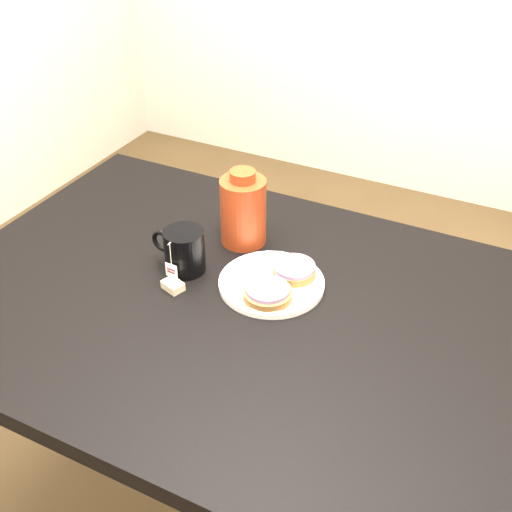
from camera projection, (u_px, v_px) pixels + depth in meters
name	position (u px, v px, depth m)	size (l,w,h in m)	color
table	(260.00, 338.00, 1.37)	(1.40, 0.90, 0.75)	black
plate	(271.00, 282.00, 1.37)	(0.23, 0.23, 0.02)	white
bagel_back	(294.00, 270.00, 1.38)	(0.13, 0.13, 0.03)	brown
bagel_front	(268.00, 293.00, 1.32)	(0.13, 0.13, 0.03)	brown
mug	(184.00, 250.00, 1.40)	(0.14, 0.10, 0.10)	black
teabag_pouch	(173.00, 286.00, 1.36)	(0.04, 0.03, 0.02)	#C6B793
bagel_package	(243.00, 210.00, 1.47)	(0.13, 0.13, 0.18)	maroon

